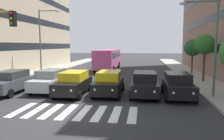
{
  "coord_description": "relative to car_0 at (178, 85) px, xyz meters",
  "views": [
    {
      "loc": [
        -3.61,
        11.05,
        3.64
      ],
      "look_at": [
        -1.2,
        -5.96,
        1.66
      ],
      "focal_mm": 34.4,
      "sensor_mm": 36.0,
      "label": 1
    }
  ],
  "objects": [
    {
      "name": "ground_plane",
      "position": [
        6.08,
        4.21,
        -0.89
      ],
      "size": [
        180.0,
        180.0,
        0.0
      ],
      "primitive_type": "plane",
      "color": "#2D2D30"
    },
    {
      "name": "crosswalk_markings",
      "position": [
        6.08,
        4.21,
        -0.88
      ],
      "size": [
        6.75,
        2.8,
        0.01
      ],
      "color": "silver",
      "rests_on": "ground_plane"
    },
    {
      "name": "car_0",
      "position": [
        0.0,
        0.0,
        0.0
      ],
      "size": [
        2.02,
        4.44,
        1.72
      ],
      "color": "black",
      "rests_on": "ground_plane"
    },
    {
      "name": "car_1",
      "position": [
        2.27,
        -0.16,
        0.0
      ],
      "size": [
        2.02,
        4.44,
        1.72
      ],
      "color": "black",
      "rests_on": "ground_plane"
    },
    {
      "name": "car_2",
      "position": [
        4.89,
        -0.24,
        0.0
      ],
      "size": [
        2.02,
        4.44,
        1.72
      ],
      "color": "black",
      "rests_on": "ground_plane"
    },
    {
      "name": "car_3",
      "position": [
        7.47,
        0.22,
        0.0
      ],
      "size": [
        2.02,
        4.44,
        1.72
      ],
      "color": "black",
      "rests_on": "ground_plane"
    },
    {
      "name": "car_4",
      "position": [
        9.67,
        -0.69,
        0.0
      ],
      "size": [
        2.02,
        4.44,
        1.72
      ],
      "color": "#B2B7BC",
      "rests_on": "ground_plane"
    },
    {
      "name": "car_5",
      "position": [
        12.39,
        0.33,
        0.0
      ],
      "size": [
        2.02,
        4.44,
        1.72
      ],
      "color": "#474C51",
      "rests_on": "ground_plane"
    },
    {
      "name": "bus_behind_traffic",
      "position": [
        7.47,
        -15.95,
        0.97
      ],
      "size": [
        2.78,
        10.5,
        3.0
      ],
      "color": "#DB5193",
      "rests_on": "ground_plane"
    },
    {
      "name": "street_lamp_left",
      "position": [
        -1.98,
        -0.02,
        3.26
      ],
      "size": [
        2.56,
        0.28,
        6.52
      ],
      "color": "#4C6B56",
      "rests_on": "sidewalk_left"
    },
    {
      "name": "street_lamp_right",
      "position": [
        14.17,
        -9.02,
        3.87
      ],
      "size": [
        2.62,
        0.28,
        7.64
      ],
      "color": "#4C6B56",
      "rests_on": "sidewalk_right"
    },
    {
      "name": "street_tree_1",
      "position": [
        -3.47,
        -6.59,
        2.82
      ],
      "size": [
        1.95,
        1.95,
        4.56
      ],
      "color": "#513823",
      "rests_on": "sidewalk_left"
    },
    {
      "name": "street_tree_2",
      "position": [
        -3.67,
        -12.51,
        2.45
      ],
      "size": [
        2.1,
        2.1,
        4.26
      ],
      "color": "#513823",
      "rests_on": "sidewalk_left"
    }
  ]
}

